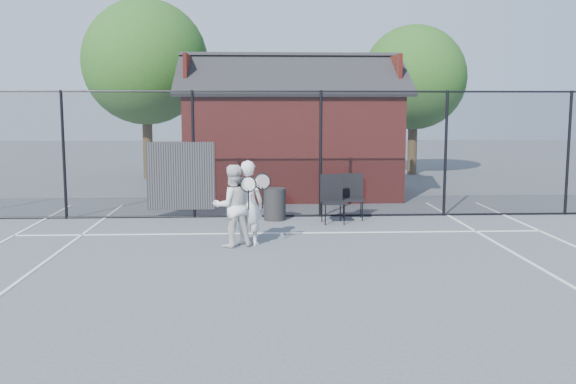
{
  "coord_description": "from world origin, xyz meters",
  "views": [
    {
      "loc": [
        -0.48,
        -10.11,
        2.62
      ],
      "look_at": [
        0.05,
        1.27,
        1.1
      ],
      "focal_mm": 40.0,
      "sensor_mm": 36.0,
      "label": 1
    }
  ],
  "objects_px": {
    "player_back": "(232,206)",
    "waste_bin": "(275,204)",
    "clubhouse": "(291,141)",
    "chair_left": "(333,200)",
    "chair_right": "(353,197)",
    "player_front": "(248,203)"
  },
  "relations": [
    {
      "from": "clubhouse",
      "to": "waste_bin",
      "type": "xyz_separation_m",
      "value": [
        -0.6,
        -4.4,
        -1.24
      ]
    },
    {
      "from": "player_front",
      "to": "chair_left",
      "type": "distance_m",
      "value": 2.88
    },
    {
      "from": "clubhouse",
      "to": "waste_bin",
      "type": "distance_m",
      "value": 4.61
    },
    {
      "from": "chair_right",
      "to": "waste_bin",
      "type": "bearing_deg",
      "value": -175.82
    },
    {
      "from": "chair_left",
      "to": "chair_right",
      "type": "bearing_deg",
      "value": 39.14
    },
    {
      "from": "chair_left",
      "to": "waste_bin",
      "type": "relative_size",
      "value": 1.44
    },
    {
      "from": "clubhouse",
      "to": "player_front",
      "type": "bearing_deg",
      "value": -99.44
    },
    {
      "from": "player_front",
      "to": "chair_right",
      "type": "distance_m",
      "value": 3.6
    },
    {
      "from": "player_back",
      "to": "waste_bin",
      "type": "bearing_deg",
      "value": 72.79
    },
    {
      "from": "player_front",
      "to": "player_back",
      "type": "relative_size",
      "value": 1.05
    },
    {
      "from": "chair_left",
      "to": "chair_right",
      "type": "distance_m",
      "value": 0.73
    },
    {
      "from": "player_back",
      "to": "chair_left",
      "type": "relative_size",
      "value": 1.45
    },
    {
      "from": "clubhouse",
      "to": "chair_right",
      "type": "xyz_separation_m",
      "value": [
        1.23,
        -4.4,
        -1.09
      ]
    },
    {
      "from": "clubhouse",
      "to": "chair_right",
      "type": "height_order",
      "value": "clubhouse"
    },
    {
      "from": "player_front",
      "to": "chair_right",
      "type": "relative_size",
      "value": 1.56
    },
    {
      "from": "chair_right",
      "to": "waste_bin",
      "type": "xyz_separation_m",
      "value": [
        -1.83,
        0.0,
        -0.15
      ]
    },
    {
      "from": "clubhouse",
      "to": "waste_bin",
      "type": "bearing_deg",
      "value": -97.76
    },
    {
      "from": "clubhouse",
      "to": "chair_left",
      "type": "bearing_deg",
      "value": -81.87
    },
    {
      "from": "player_front",
      "to": "waste_bin",
      "type": "height_order",
      "value": "player_front"
    },
    {
      "from": "clubhouse",
      "to": "waste_bin",
      "type": "height_order",
      "value": "clubhouse"
    },
    {
      "from": "clubhouse",
      "to": "player_front",
      "type": "xyz_separation_m",
      "value": [
        -1.18,
        -7.07,
        -0.79
      ]
    },
    {
      "from": "player_back",
      "to": "waste_bin",
      "type": "relative_size",
      "value": 2.08
    }
  ]
}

